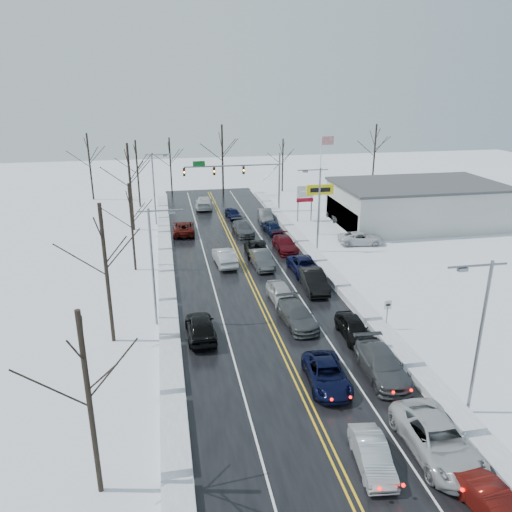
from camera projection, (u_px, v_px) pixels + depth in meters
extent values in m
plane|color=white|center=(257.00, 294.00, 42.96)|extent=(160.00, 160.00, 0.00)
cube|color=black|center=(253.00, 285.00, 44.80)|extent=(14.00, 84.00, 0.01)
cube|color=silver|center=(167.00, 292.00, 43.47)|extent=(1.45, 72.00, 0.54)
cube|color=silver|center=(333.00, 280.00, 46.14)|extent=(1.45, 72.00, 0.54)
cylinder|color=slate|center=(279.00, 182.00, 69.02)|extent=(0.24, 0.24, 8.00)
cylinder|color=slate|center=(233.00, 166.00, 67.04)|extent=(13.00, 0.18, 0.18)
cylinder|color=slate|center=(271.00, 173.00, 68.34)|extent=(2.33, 0.10, 2.33)
cube|color=#0C591E|center=(199.00, 164.00, 66.12)|extent=(1.60, 0.08, 0.70)
cube|color=black|center=(244.00, 170.00, 67.52)|extent=(0.32, 0.25, 1.05)
sphere|color=#3F0705|center=(244.00, 168.00, 67.28)|extent=(0.20, 0.20, 0.20)
sphere|color=orange|center=(244.00, 170.00, 67.38)|extent=(0.22, 0.22, 0.22)
sphere|color=black|center=(244.00, 173.00, 67.48)|extent=(0.20, 0.20, 0.20)
cube|color=black|center=(214.00, 171.00, 66.82)|extent=(0.32, 0.25, 1.05)
sphere|color=#3F0705|center=(214.00, 169.00, 66.57)|extent=(0.20, 0.20, 0.20)
sphere|color=orange|center=(214.00, 171.00, 66.68)|extent=(0.22, 0.22, 0.22)
sphere|color=black|center=(214.00, 174.00, 66.78)|extent=(0.20, 0.20, 0.20)
cube|color=black|center=(184.00, 172.00, 66.12)|extent=(0.32, 0.25, 1.05)
sphere|color=#3F0705|center=(184.00, 170.00, 65.87)|extent=(0.20, 0.20, 0.20)
sphere|color=orange|center=(184.00, 172.00, 65.97)|extent=(0.22, 0.22, 0.22)
sphere|color=black|center=(184.00, 175.00, 66.07)|extent=(0.20, 0.20, 0.20)
cylinder|color=slate|center=(319.00, 211.00, 58.67)|extent=(0.20, 0.20, 5.60)
cube|color=yellow|center=(320.00, 190.00, 57.79)|extent=(3.20, 0.30, 1.20)
cube|color=black|center=(320.00, 190.00, 57.64)|extent=(2.40, 0.04, 0.50)
cylinder|color=slate|center=(298.00, 206.00, 64.33)|extent=(0.16, 0.16, 4.00)
cylinder|color=slate|center=(311.00, 206.00, 64.65)|extent=(0.16, 0.16, 4.00)
cube|color=white|center=(305.00, 188.00, 63.72)|extent=(2.20, 0.22, 0.70)
cube|color=white|center=(305.00, 195.00, 63.99)|extent=(2.20, 0.22, 0.70)
cube|color=maroon|center=(305.00, 200.00, 64.22)|extent=(2.20, 0.22, 0.50)
cylinder|color=slate|center=(387.00, 316.00, 36.62)|extent=(0.08, 0.08, 2.20)
cube|color=white|center=(388.00, 305.00, 36.32)|extent=(0.55, 0.05, 0.70)
cube|color=black|center=(388.00, 305.00, 36.28)|extent=(0.35, 0.02, 0.15)
cylinder|color=silver|center=(320.00, 171.00, 71.68)|extent=(0.14, 0.14, 10.00)
cube|color=beige|center=(417.00, 205.00, 62.99)|extent=(20.00, 12.00, 5.00)
cube|color=#262628|center=(341.00, 216.00, 61.54)|extent=(0.10, 11.00, 2.80)
cube|color=#3F3F42|center=(419.00, 184.00, 62.10)|extent=(20.40, 12.40, 0.30)
cylinder|color=slate|center=(479.00, 341.00, 26.27)|extent=(0.18, 0.18, 9.00)
cylinder|color=slate|center=(478.00, 266.00, 24.69)|extent=(3.20, 0.12, 0.12)
cube|color=slate|center=(463.00, 269.00, 24.60)|extent=(0.50, 0.25, 0.18)
cylinder|color=slate|center=(319.00, 211.00, 52.19)|extent=(0.18, 0.18, 9.00)
cylinder|color=slate|center=(313.00, 170.00, 50.61)|extent=(3.20, 0.12, 0.12)
cube|color=slate|center=(305.00, 172.00, 50.52)|extent=(0.50, 0.25, 0.18)
cylinder|color=slate|center=(153.00, 269.00, 36.25)|extent=(0.18, 0.18, 9.00)
cylinder|color=slate|center=(160.00, 211.00, 34.95)|extent=(3.20, 0.12, 0.12)
cube|color=slate|center=(172.00, 212.00, 35.14)|extent=(0.50, 0.25, 0.18)
cylinder|color=slate|center=(154.00, 190.00, 62.17)|extent=(0.18, 0.18, 9.00)
cylinder|color=slate|center=(158.00, 155.00, 60.87)|extent=(3.20, 0.12, 0.12)
cube|color=slate|center=(165.00, 156.00, 61.06)|extent=(0.50, 0.25, 0.18)
cylinder|color=#2D231C|center=(90.00, 407.00, 21.01)|extent=(0.24, 0.24, 9.00)
cylinder|color=#2D231C|center=(107.00, 275.00, 33.71)|extent=(0.27, 0.27, 10.00)
cylinder|color=#2D231C|center=(132.00, 228.00, 47.09)|extent=(0.23, 0.23, 8.50)
cylinder|color=#2D231C|center=(131.00, 188.00, 59.60)|extent=(0.28, 0.28, 10.50)
cylinder|color=#2D231C|center=(138.00, 174.00, 70.94)|extent=(0.25, 0.25, 9.50)
cylinder|color=#2D231C|center=(90.00, 167.00, 75.15)|extent=(0.27, 0.27, 10.00)
cylinder|color=#2D231C|center=(171.00, 167.00, 78.35)|extent=(0.24, 0.24, 9.00)
cylinder|color=#2D231C|center=(223.00, 161.00, 77.56)|extent=(0.29, 0.29, 11.00)
cylinder|color=#2D231C|center=(283.00, 165.00, 81.12)|extent=(0.23, 0.23, 8.50)
cylinder|color=#2D231C|center=(374.00, 156.00, 84.05)|extent=(0.28, 0.28, 10.50)
imported|color=#ABAEB3|center=(371.00, 466.00, 23.91)|extent=(1.88, 4.21, 1.34)
imported|color=black|center=(326.00, 384.00, 30.31)|extent=(2.69, 5.17, 1.39)
imported|color=#44474A|center=(297.00, 324.00, 37.76)|extent=(2.48, 5.39, 1.53)
imported|color=#BABABC|center=(281.00, 301.00, 41.62)|extent=(2.04, 4.54, 1.51)
imported|color=#393C3D|center=(262.00, 267.00, 49.26)|extent=(1.90, 4.88, 1.58)
imported|color=black|center=(257.00, 255.00, 52.43)|extent=(2.56, 5.12, 1.39)
imported|color=#44474A|center=(243.00, 234.00, 59.61)|extent=(2.33, 5.19, 1.48)
imported|color=black|center=(233.00, 218.00, 66.38)|extent=(2.05, 4.11, 1.34)
imported|color=silver|center=(436.00, 454.00, 24.71)|extent=(2.85, 6.08, 1.68)
imported|color=#444649|center=(381.00, 376.00, 31.22)|extent=(2.55, 5.73, 1.63)
imported|color=black|center=(353.00, 337.00, 35.85)|extent=(1.88, 4.45, 1.50)
imported|color=black|center=(313.00, 290.00, 43.95)|extent=(2.11, 5.32, 1.72)
imported|color=#0B0D33|center=(305.00, 273.00, 47.59)|extent=(2.54, 5.36, 1.48)
imported|color=#480910|center=(285.00, 251.00, 53.92)|extent=(2.11, 5.17, 1.50)
imported|color=black|center=(273.00, 233.00, 59.88)|extent=(2.08, 4.32, 1.42)
imported|color=#3B3E40|center=(265.00, 222.00, 64.86)|extent=(2.13, 4.95, 1.59)
imported|color=#B8B8BA|center=(225.00, 265.00, 49.87)|extent=(2.12, 5.14, 1.66)
imported|color=#4B0E0A|center=(184.00, 234.00, 59.79)|extent=(2.71, 5.51, 1.51)
imported|color=silver|center=(204.00, 208.00, 71.58)|extent=(2.95, 6.06, 1.70)
imported|color=black|center=(201.00, 337.00, 35.82)|extent=(2.13, 5.04, 1.70)
imported|color=silver|center=(360.00, 244.00, 56.00)|extent=(5.27, 2.93, 1.39)
imported|color=#383A3D|center=(367.00, 230.00, 61.05)|extent=(2.72, 5.62, 1.58)
imported|color=#3F4244|center=(337.00, 220.00, 65.55)|extent=(2.07, 4.88, 1.65)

